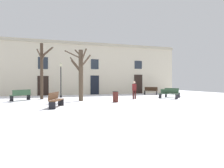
{
  "coord_description": "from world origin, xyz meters",
  "views": [
    {
      "loc": [
        -5.87,
        -15.77,
        1.59
      ],
      "look_at": [
        0.0,
        1.78,
        1.39
      ],
      "focal_mm": 32.24,
      "sensor_mm": 36.0,
      "label": 1
    }
  ],
  "objects_px": {
    "person_crossing_plaza": "(134,89)",
    "tree_foreground": "(81,73)",
    "bench_facing_shops": "(168,94)",
    "bench_back_to_back_right": "(56,100)",
    "tree_left_of_center": "(42,68)",
    "bench_far_corner": "(21,95)",
    "bench_near_center_tree": "(151,91)",
    "litter_bin": "(116,97)",
    "streetlamp": "(61,76)",
    "bench_back_to_back_left": "(172,93)"
  },
  "relations": [
    {
      "from": "bench_facing_shops",
      "to": "bench_near_center_tree",
      "type": "bearing_deg",
      "value": 141.68
    },
    {
      "from": "litter_bin",
      "to": "bench_facing_shops",
      "type": "xyz_separation_m",
      "value": [
        5.86,
        1.56,
        0.04
      ]
    },
    {
      "from": "person_crossing_plaza",
      "to": "streetlamp",
      "type": "bearing_deg",
      "value": 176.12
    },
    {
      "from": "streetlamp",
      "to": "bench_far_corner",
      "type": "distance_m",
      "value": 4.48
    },
    {
      "from": "tree_foreground",
      "to": "bench_far_corner",
      "type": "height_order",
      "value": "tree_foreground"
    },
    {
      "from": "bench_far_corner",
      "to": "bench_back_to_back_right",
      "type": "distance_m",
      "value": 6.2
    },
    {
      "from": "streetlamp",
      "to": "bench_facing_shops",
      "type": "distance_m",
      "value": 10.72
    },
    {
      "from": "tree_left_of_center",
      "to": "bench_facing_shops",
      "type": "distance_m",
      "value": 11.99
    },
    {
      "from": "tree_left_of_center",
      "to": "bench_back_to_back_left",
      "type": "bearing_deg",
      "value": -8.75
    },
    {
      "from": "tree_left_of_center",
      "to": "bench_far_corner",
      "type": "relative_size",
      "value": 3.21
    },
    {
      "from": "bench_back_to_back_left",
      "to": "person_crossing_plaza",
      "type": "bearing_deg",
      "value": 68.47
    },
    {
      "from": "streetlamp",
      "to": "bench_near_center_tree",
      "type": "bearing_deg",
      "value": 6.51
    },
    {
      "from": "bench_far_corner",
      "to": "tree_foreground",
      "type": "bearing_deg",
      "value": 115.54
    },
    {
      "from": "bench_back_to_back_left",
      "to": "bench_back_to_back_right",
      "type": "bearing_deg",
      "value": 81.34
    },
    {
      "from": "bench_back_to_back_right",
      "to": "bench_back_to_back_left",
      "type": "xyz_separation_m",
      "value": [
        11.72,
        4.6,
        -0.0
      ]
    },
    {
      "from": "litter_bin",
      "to": "bench_far_corner",
      "type": "height_order",
      "value": "bench_far_corner"
    },
    {
      "from": "tree_left_of_center",
      "to": "tree_foreground",
      "type": "height_order",
      "value": "tree_left_of_center"
    },
    {
      "from": "bench_back_to_back_right",
      "to": "streetlamp",
      "type": "bearing_deg",
      "value": 13.74
    },
    {
      "from": "bench_near_center_tree",
      "to": "bench_back_to_back_right",
      "type": "distance_m",
      "value": 14.97
    },
    {
      "from": "tree_foreground",
      "to": "bench_back_to_back_right",
      "type": "xyz_separation_m",
      "value": [
        -2.19,
        -3.77,
        -1.88
      ]
    },
    {
      "from": "tree_foreground",
      "to": "bench_near_center_tree",
      "type": "bearing_deg",
      "value": 29.23
    },
    {
      "from": "tree_foreground",
      "to": "bench_far_corner",
      "type": "bearing_deg",
      "value": 158.48
    },
    {
      "from": "bench_back_to_back_left",
      "to": "litter_bin",
      "type": "bearing_deg",
      "value": 81.39
    },
    {
      "from": "litter_bin",
      "to": "bench_facing_shops",
      "type": "distance_m",
      "value": 6.06
    },
    {
      "from": "tree_left_of_center",
      "to": "bench_back_to_back_left",
      "type": "xyz_separation_m",
      "value": [
        12.59,
        -1.94,
        -2.33
      ]
    },
    {
      "from": "tree_left_of_center",
      "to": "bench_far_corner",
      "type": "xyz_separation_m",
      "value": [
        -1.69,
        -0.89,
        -2.34
      ]
    },
    {
      "from": "bench_far_corner",
      "to": "bench_facing_shops",
      "type": "bearing_deg",
      "value": 127.03
    },
    {
      "from": "bench_far_corner",
      "to": "bench_back_to_back_left",
      "type": "height_order",
      "value": "bench_back_to_back_left"
    },
    {
      "from": "bench_near_center_tree",
      "to": "bench_back_to_back_left",
      "type": "relative_size",
      "value": 0.98
    },
    {
      "from": "litter_bin",
      "to": "bench_near_center_tree",
      "type": "distance_m",
      "value": 10.35
    },
    {
      "from": "bench_near_center_tree",
      "to": "bench_back_to_back_right",
      "type": "bearing_deg",
      "value": -99.88
    },
    {
      "from": "bench_back_to_back_right",
      "to": "person_crossing_plaza",
      "type": "bearing_deg",
      "value": -41.16
    },
    {
      "from": "tree_left_of_center",
      "to": "bench_near_center_tree",
      "type": "bearing_deg",
      "value": 11.71
    },
    {
      "from": "streetlamp",
      "to": "bench_near_center_tree",
      "type": "height_order",
      "value": "streetlamp"
    },
    {
      "from": "tree_left_of_center",
      "to": "bench_facing_shops",
      "type": "height_order",
      "value": "tree_left_of_center"
    },
    {
      "from": "litter_bin",
      "to": "bench_back_to_back_right",
      "type": "xyz_separation_m",
      "value": [
        -4.58,
        -1.79,
        0.06
      ]
    },
    {
      "from": "bench_far_corner",
      "to": "bench_back_to_back_right",
      "type": "height_order",
      "value": "bench_back_to_back_right"
    },
    {
      "from": "bench_back_to_back_right",
      "to": "person_crossing_plaza",
      "type": "distance_m",
      "value": 8.17
    },
    {
      "from": "tree_foreground",
      "to": "bench_facing_shops",
      "type": "height_order",
      "value": "tree_foreground"
    },
    {
      "from": "person_crossing_plaza",
      "to": "bench_facing_shops",
      "type": "bearing_deg",
      "value": 18.93
    },
    {
      "from": "tree_left_of_center",
      "to": "bench_near_center_tree",
      "type": "height_order",
      "value": "tree_left_of_center"
    },
    {
      "from": "person_crossing_plaza",
      "to": "tree_foreground",
      "type": "bearing_deg",
      "value": -149.61
    },
    {
      "from": "streetlamp",
      "to": "bench_back_to_back_right",
      "type": "relative_size",
      "value": 1.83
    },
    {
      "from": "person_crossing_plaza",
      "to": "bench_near_center_tree",
      "type": "bearing_deg",
      "value": 77.08
    },
    {
      "from": "streetlamp",
      "to": "litter_bin",
      "type": "relative_size",
      "value": 4.2
    },
    {
      "from": "bench_near_center_tree",
      "to": "person_crossing_plaza",
      "type": "relative_size",
      "value": 0.92
    },
    {
      "from": "bench_facing_shops",
      "to": "person_crossing_plaza",
      "type": "distance_m",
      "value": 3.36
    },
    {
      "from": "tree_foreground",
      "to": "bench_near_center_tree",
      "type": "relative_size",
      "value": 2.9
    },
    {
      "from": "person_crossing_plaza",
      "to": "litter_bin",
      "type": "bearing_deg",
      "value": -111.83
    },
    {
      "from": "person_crossing_plaza",
      "to": "bench_back_to_back_left",
      "type": "bearing_deg",
      "value": 37.29
    }
  ]
}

